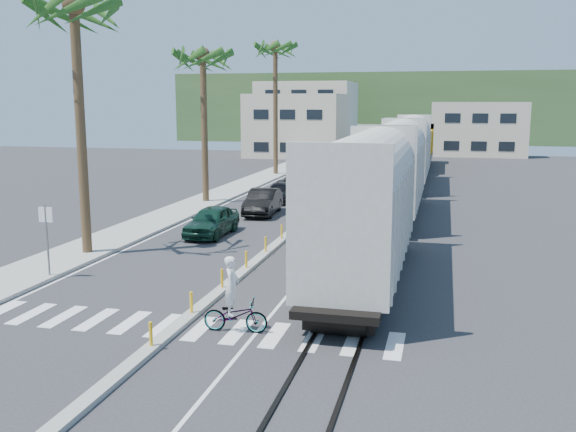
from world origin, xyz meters
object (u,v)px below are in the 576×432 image
(car_lead, at_px, (212,221))
(cyclist, at_px, (235,308))
(car_second, at_px, (263,202))
(street_sign, at_px, (47,230))

(car_lead, distance_m, cyclist, 14.68)
(car_lead, height_order, car_second, car_second)
(street_sign, bearing_deg, car_second, 75.63)
(car_lead, bearing_deg, street_sign, -108.22)
(street_sign, height_order, cyclist, street_sign)
(car_second, relative_size, cyclist, 2.08)
(car_second, distance_m, cyclist, 20.96)
(street_sign, bearing_deg, car_lead, 70.62)
(car_lead, xyz_separation_m, cyclist, (5.78, -13.49, -0.02))
(cyclist, bearing_deg, car_lead, 18.78)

